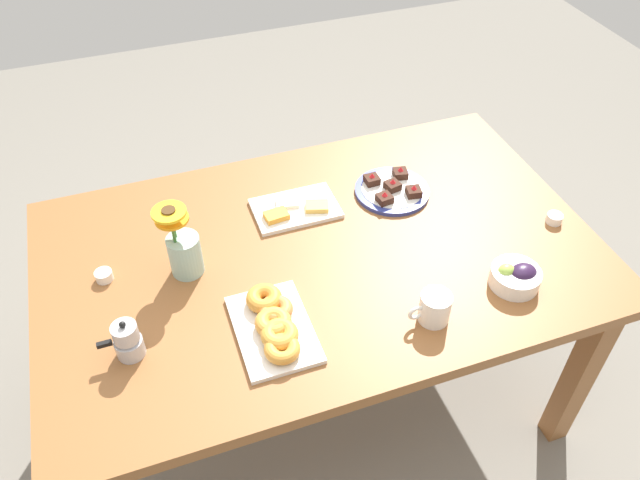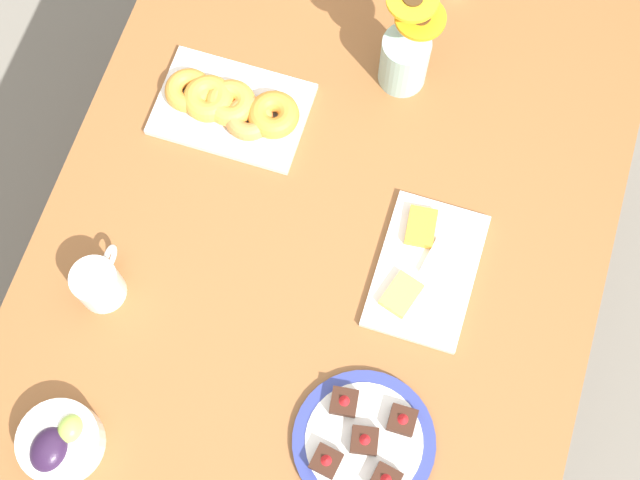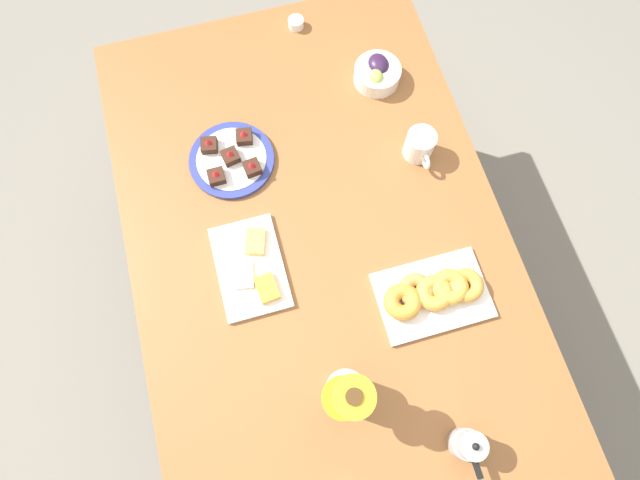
{
  "view_description": "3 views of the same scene",
  "coord_description": "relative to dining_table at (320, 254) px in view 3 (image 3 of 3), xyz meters",
  "views": [
    {
      "loc": [
        0.43,
        1.22,
        2.0
      ],
      "look_at": [
        0.0,
        0.0,
        0.78
      ],
      "focal_mm": 35.0,
      "sensor_mm": 36.0,
      "label": 1
    },
    {
      "loc": [
        -0.48,
        -0.15,
        2.25
      ],
      "look_at": [
        0.0,
        0.0,
        0.78
      ],
      "focal_mm": 50.0,
      "sensor_mm": 36.0,
      "label": 2
    },
    {
      "loc": [
        0.4,
        -0.11,
        2.0
      ],
      "look_at": [
        0.0,
        0.0,
        0.78
      ],
      "focal_mm": 28.0,
      "sensor_mm": 36.0,
      "label": 3
    }
  ],
  "objects": [
    {
      "name": "ground_plane",
      "position": [
        0.0,
        0.0,
        -0.65
      ],
      "size": [
        6.0,
        6.0,
        0.0
      ],
      "primitive_type": "plane",
      "color": "slate"
    },
    {
      "name": "dining_table",
      "position": [
        0.0,
        0.0,
        0.0
      ],
      "size": [
        1.6,
        1.0,
        0.74
      ],
      "color": "brown",
      "rests_on": "ground_plane"
    },
    {
      "name": "coffee_mug",
      "position": [
        -0.19,
        0.34,
        0.13
      ],
      "size": [
        0.12,
        0.08,
        0.09
      ],
      "color": "white",
      "rests_on": "dining_table"
    },
    {
      "name": "grape_bowl",
      "position": [
        -0.46,
        0.3,
        0.12
      ],
      "size": [
        0.14,
        0.14,
        0.07
      ],
      "color": "white",
      "rests_on": "dining_table"
    },
    {
      "name": "cheese_platter",
      "position": [
        0.01,
        -0.19,
        0.1
      ],
      "size": [
        0.26,
        0.17,
        0.03
      ],
      "color": "white",
      "rests_on": "dining_table"
    },
    {
      "name": "croissant_platter",
      "position": [
        0.21,
        0.24,
        0.11
      ],
      "size": [
        0.19,
        0.28,
        0.05
      ],
      "color": "white",
      "rests_on": "dining_table"
    },
    {
      "name": "jam_cup_honey",
      "position": [
        -0.71,
        0.12,
        0.1
      ],
      "size": [
        0.05,
        0.05,
        0.03
      ],
      "color": "white",
      "rests_on": "dining_table"
    },
    {
      "name": "dessert_plate",
      "position": [
        -0.3,
        -0.17,
        0.1
      ],
      "size": [
        0.24,
        0.24,
        0.05
      ],
      "color": "navy",
      "rests_on": "dining_table"
    },
    {
      "name": "flower_vase",
      "position": [
        0.38,
        -0.05,
        0.17
      ],
      "size": [
        0.11,
        0.11,
        0.24
      ],
      "color": "#99C1B7",
      "rests_on": "dining_table"
    },
    {
      "name": "moka_pot",
      "position": [
        0.56,
        0.19,
        0.13
      ],
      "size": [
        0.11,
        0.07,
        0.12
      ],
      "color": "#B7B7BC",
      "rests_on": "dining_table"
    }
  ]
}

